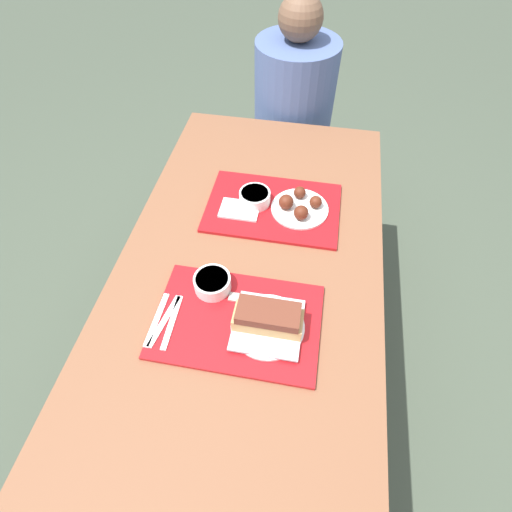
# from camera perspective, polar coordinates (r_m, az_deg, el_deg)

# --- Properties ---
(ground_plane) EXTENTS (12.00, 12.00, 0.00)m
(ground_plane) POSITION_cam_1_polar(r_m,az_deg,el_deg) (1.88, -0.71, -15.14)
(ground_plane) COLOR #424C3D
(picnic_table) EXTENTS (0.82, 1.60, 0.73)m
(picnic_table) POSITION_cam_1_polar(r_m,az_deg,el_deg) (1.32, -0.98, -3.93)
(picnic_table) COLOR brown
(picnic_table) RESTS_ON ground_plane
(picnic_bench_far) EXTENTS (0.78, 0.28, 0.44)m
(picnic_bench_far) POSITION_cam_1_polar(r_m,az_deg,el_deg) (2.22, 4.21, 13.55)
(picnic_bench_far) COLOR brown
(picnic_bench_far) RESTS_ON ground_plane
(tray_near) EXTENTS (0.46, 0.31, 0.01)m
(tray_near) POSITION_cam_1_polar(r_m,az_deg,el_deg) (1.12, -2.68, -9.26)
(tray_near) COLOR #B21419
(tray_near) RESTS_ON picnic_table
(tray_far) EXTENTS (0.46, 0.31, 0.01)m
(tray_far) POSITION_cam_1_polar(r_m,az_deg,el_deg) (1.40, 2.43, 6.93)
(tray_far) COLOR #B21419
(tray_far) RESTS_ON picnic_table
(bowl_coleslaw_near) EXTENTS (0.11, 0.11, 0.05)m
(bowl_coleslaw_near) POSITION_cam_1_polar(r_m,az_deg,el_deg) (1.16, -6.26, -3.76)
(bowl_coleslaw_near) COLOR white
(bowl_coleslaw_near) RESTS_ON tray_near
(brisket_sandwich_plate) EXTENTS (0.20, 0.20, 0.09)m
(brisket_sandwich_plate) POSITION_cam_1_polar(r_m,az_deg,el_deg) (1.08, 1.72, -9.22)
(brisket_sandwich_plate) COLOR white
(brisket_sandwich_plate) RESTS_ON tray_near
(plastic_fork_near) EXTENTS (0.05, 0.17, 0.00)m
(plastic_fork_near) POSITION_cam_1_polar(r_m,az_deg,el_deg) (1.14, -12.96, -8.99)
(plastic_fork_near) COLOR white
(plastic_fork_near) RESTS_ON tray_near
(plastic_knife_near) EXTENTS (0.02, 0.17, 0.00)m
(plastic_knife_near) POSITION_cam_1_polar(r_m,az_deg,el_deg) (1.14, -11.91, -9.20)
(plastic_knife_near) COLOR white
(plastic_knife_near) RESTS_ON tray_near
(plastic_spoon_near) EXTENTS (0.02, 0.17, 0.00)m
(plastic_spoon_near) POSITION_cam_1_polar(r_m,az_deg,el_deg) (1.15, -13.99, -8.78)
(plastic_spoon_near) COLOR white
(plastic_spoon_near) RESTS_ON tray_near
(condiment_packet) EXTENTS (0.04, 0.03, 0.01)m
(condiment_packet) POSITION_cam_1_polar(r_m,az_deg,el_deg) (1.15, -3.01, -5.90)
(condiment_packet) COLOR #A59E93
(condiment_packet) RESTS_ON tray_near
(bowl_coleslaw_far) EXTENTS (0.11, 0.11, 0.05)m
(bowl_coleslaw_far) POSITION_cam_1_polar(r_m,az_deg,el_deg) (1.39, -0.18, 8.46)
(bowl_coleslaw_far) COLOR white
(bowl_coleslaw_far) RESTS_ON tray_far
(wings_plate_far) EXTENTS (0.20, 0.20, 0.06)m
(wings_plate_far) POSITION_cam_1_polar(r_m,az_deg,el_deg) (1.38, 6.17, 7.18)
(wings_plate_far) COLOR white
(wings_plate_far) RESTS_ON tray_far
(napkin_far) EXTENTS (0.13, 0.09, 0.01)m
(napkin_far) POSITION_cam_1_polar(r_m,az_deg,el_deg) (1.38, -2.36, 6.64)
(napkin_far) COLOR white
(napkin_far) RESTS_ON tray_far
(person_seated_across) EXTENTS (0.37, 0.37, 0.73)m
(person_seated_across) POSITION_cam_1_polar(r_m,az_deg,el_deg) (2.01, 5.50, 21.82)
(person_seated_across) COLOR #4C6093
(person_seated_across) RESTS_ON picnic_bench_far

